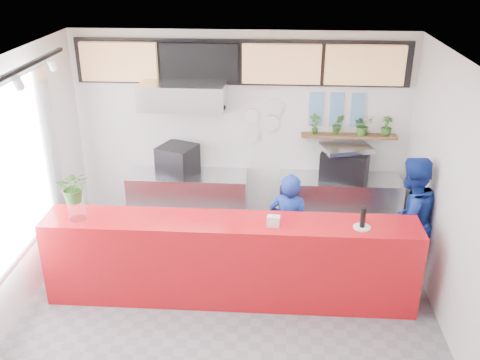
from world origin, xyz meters
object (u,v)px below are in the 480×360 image
at_px(espresso_machine, 345,165).
at_px(service_counter, 230,260).
at_px(staff_center, 289,227).
at_px(staff_right, 408,220).
at_px(panini_oven, 178,160).
at_px(pepper_mill, 363,217).

bearing_deg(espresso_machine, service_counter, -113.81).
bearing_deg(service_counter, staff_center, 36.44).
bearing_deg(service_counter, espresso_machine, 49.33).
distance_m(service_counter, staff_right, 2.35).
bearing_deg(staff_right, espresso_machine, -85.63).
distance_m(panini_oven, staff_right, 3.40).
bearing_deg(staff_center, pepper_mill, 160.41).
distance_m(espresso_machine, staff_right, 1.39).
relative_size(espresso_machine, staff_center, 0.44).
relative_size(service_counter, staff_center, 3.02).
bearing_deg(panini_oven, pepper_mill, -14.77).
height_order(service_counter, staff_center, staff_center).
distance_m(espresso_machine, staff_center, 1.56).
distance_m(panini_oven, espresso_machine, 2.48).
height_order(panini_oven, espresso_machine, panini_oven).
height_order(panini_oven, staff_right, staff_right).
relative_size(panini_oven, staff_center, 0.34).
bearing_deg(staff_center, staff_right, -160.03).
xyz_separation_m(service_counter, pepper_mill, (1.54, -0.07, 0.69)).
relative_size(staff_right, pepper_mill, 7.05).
bearing_deg(pepper_mill, service_counter, 177.58).
height_order(service_counter, panini_oven, panini_oven).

